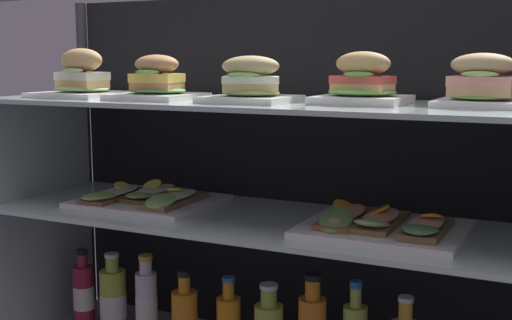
# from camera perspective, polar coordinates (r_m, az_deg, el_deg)

# --- Properties ---
(case_frame) EXTENTS (1.39, 0.46, 0.94)m
(case_frame) POSITION_cam_1_polar(r_m,az_deg,el_deg) (1.70, 2.04, -0.64)
(case_frame) COLOR #333338
(case_frame) RESTS_ON ground
(riser_lower_tier) EXTENTS (1.32, 0.39, 0.37)m
(riser_lower_tier) POSITION_cam_1_polar(r_m,az_deg,el_deg) (1.65, 0.00, -11.44)
(riser_lower_tier) COLOR silver
(riser_lower_tier) RESTS_ON case_base_deck
(shelf_lower_glass) EXTENTS (1.34, 0.41, 0.01)m
(shelf_lower_glass) POSITION_cam_1_polar(r_m,az_deg,el_deg) (1.59, 0.00, -5.04)
(shelf_lower_glass) COLOR silver
(shelf_lower_glass) RESTS_ON riser_lower_tier
(riser_upper_tier) EXTENTS (1.32, 0.39, 0.26)m
(riser_upper_tier) POSITION_cam_1_polar(r_m,az_deg,el_deg) (1.57, 0.00, -0.20)
(riser_upper_tier) COLOR silver
(riser_upper_tier) RESTS_ON shelf_lower_glass
(shelf_upper_glass) EXTENTS (1.34, 0.41, 0.01)m
(shelf_upper_glass) POSITION_cam_1_polar(r_m,az_deg,el_deg) (1.55, 0.00, 4.78)
(shelf_upper_glass) COLOR silver
(shelf_upper_glass) RESTS_ON riser_upper_tier
(plated_roll_sandwich_far_right) EXTENTS (0.21, 0.21, 0.12)m
(plated_roll_sandwich_far_right) POSITION_cam_1_polar(r_m,az_deg,el_deg) (1.78, -14.43, 6.61)
(plated_roll_sandwich_far_right) COLOR white
(plated_roll_sandwich_far_right) RESTS_ON shelf_upper_glass
(plated_roll_sandwich_mid_right) EXTENTS (0.19, 0.19, 0.11)m
(plated_roll_sandwich_mid_right) POSITION_cam_1_polar(r_m,az_deg,el_deg) (1.63, -8.33, 6.44)
(plated_roll_sandwich_mid_right) COLOR white
(plated_roll_sandwich_mid_right) RESTS_ON shelf_upper_glass
(plated_roll_sandwich_mid_left) EXTENTS (0.19, 0.19, 0.10)m
(plated_roll_sandwich_mid_left) POSITION_cam_1_polar(r_m,az_deg,el_deg) (1.51, -0.46, 6.36)
(plated_roll_sandwich_mid_left) COLOR white
(plated_roll_sandwich_mid_left) RESTS_ON shelf_upper_glass
(plated_roll_sandwich_near_left_corner) EXTENTS (0.19, 0.19, 0.11)m
(plated_roll_sandwich_near_left_corner) POSITION_cam_1_polar(r_m,az_deg,el_deg) (1.48, 8.94, 6.24)
(plated_roll_sandwich_near_left_corner) COLOR white
(plated_roll_sandwich_near_left_corner) RESTS_ON shelf_upper_glass
(plated_roll_sandwich_left_of_center) EXTENTS (0.18, 0.18, 0.11)m
(plated_roll_sandwich_left_of_center) POSITION_cam_1_polar(r_m,az_deg,el_deg) (1.44, 18.47, 6.04)
(plated_roll_sandwich_left_of_center) COLOR white
(plated_roll_sandwich_left_of_center) RESTS_ON shelf_upper_glass
(open_sandwich_tray_near_right_corner) EXTENTS (0.34, 0.29, 0.06)m
(open_sandwich_tray_near_right_corner) POSITION_cam_1_polar(r_m,az_deg,el_deg) (1.75, -9.13, -3.18)
(open_sandwich_tray_near_right_corner) COLOR white
(open_sandwich_tray_near_right_corner) RESTS_ON shelf_lower_glass
(open_sandwich_tray_right_of_center) EXTENTS (0.34, 0.29, 0.06)m
(open_sandwich_tray_right_of_center) POSITION_cam_1_polar(r_m,az_deg,el_deg) (1.47, 10.59, -5.39)
(open_sandwich_tray_right_of_center) COLOR white
(open_sandwich_tray_right_of_center) RESTS_ON shelf_lower_glass
(juice_bottle_front_left_end) EXTENTS (0.06, 0.06, 0.23)m
(juice_bottle_front_left_end) POSITION_cam_1_polar(r_m,az_deg,el_deg) (1.97, -14.29, -11.00)
(juice_bottle_front_left_end) COLOR #9D2039
(juice_bottle_front_left_end) RESTS_ON case_base_deck
(juice_bottle_back_right) EXTENTS (0.07, 0.07, 0.23)m
(juice_bottle_back_right) POSITION_cam_1_polar(r_m,az_deg,el_deg) (1.92, -11.92, -11.58)
(juice_bottle_back_right) COLOR #BDC942
(juice_bottle_back_right) RESTS_ON case_base_deck
(juice_bottle_back_left) EXTENTS (0.06, 0.06, 0.24)m
(juice_bottle_back_left) POSITION_cam_1_polar(r_m,az_deg,el_deg) (1.85, -9.19, -12.03)
(juice_bottle_back_left) COLOR white
(juice_bottle_back_left) RESTS_ON case_base_deck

